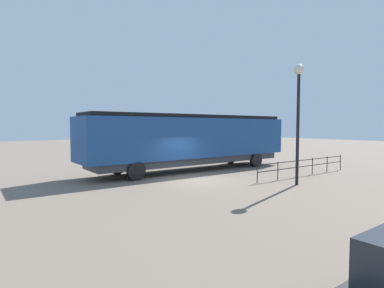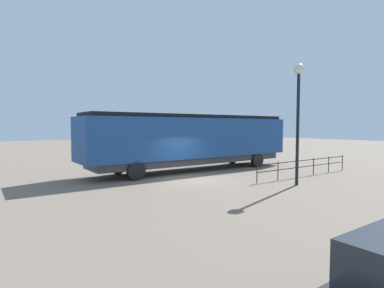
# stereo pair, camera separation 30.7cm
# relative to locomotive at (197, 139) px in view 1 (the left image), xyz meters

# --- Properties ---
(ground_plane) EXTENTS (120.00, 120.00, 0.00)m
(ground_plane) POSITION_rel_locomotive_xyz_m (3.14, -2.60, -2.21)
(ground_plane) COLOR #756656
(locomotive) EXTENTS (3.10, 15.69, 3.90)m
(locomotive) POSITION_rel_locomotive_xyz_m (0.00, 0.00, 0.00)
(locomotive) COLOR navy
(locomotive) RESTS_ON ground_plane
(lamp_post) EXTENTS (0.54, 0.54, 6.33)m
(lamp_post) POSITION_rel_locomotive_xyz_m (7.63, 0.84, 2.33)
(lamp_post) COLOR black
(lamp_post) RESTS_ON ground_plane
(platform_fence) EXTENTS (0.05, 8.79, 1.07)m
(platform_fence) POSITION_rel_locomotive_xyz_m (6.06, 3.87, -1.52)
(platform_fence) COLOR black
(platform_fence) RESTS_ON ground_plane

